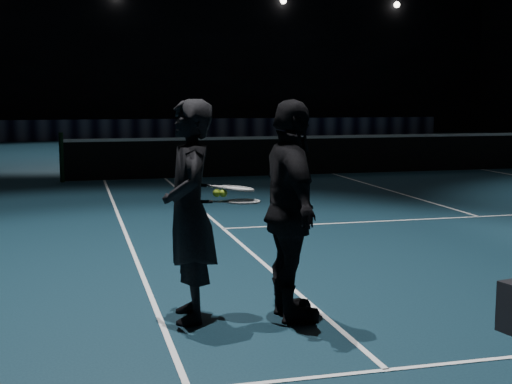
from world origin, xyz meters
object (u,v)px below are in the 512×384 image
(player_b, at_px, (291,211))
(racket_lower, at_px, (243,202))
(tennis_balls, at_px, (220,191))
(racket_upper, at_px, (237,188))
(player_a, at_px, (189,211))

(player_b, xyz_separation_m, racket_lower, (-0.39, 0.10, 0.08))
(racket_lower, distance_m, tennis_balls, 0.21)
(player_b, height_order, racket_lower, player_b)
(racket_lower, relative_size, racket_upper, 1.00)
(player_a, relative_size, racket_upper, 2.73)
(racket_lower, xyz_separation_m, racket_upper, (-0.04, 0.05, 0.11))
(tennis_balls, bearing_deg, racket_lower, -15.21)
(player_b, height_order, tennis_balls, player_b)
(player_b, distance_m, racket_lower, 0.41)
(player_b, relative_size, racket_upper, 2.73)
(player_b, xyz_separation_m, tennis_balls, (-0.58, 0.15, 0.17))
(racket_lower, bearing_deg, player_a, -180.00)
(player_b, distance_m, tennis_balls, 0.62)
(racket_upper, bearing_deg, tennis_balls, -170.43)
(player_a, relative_size, player_b, 1.00)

